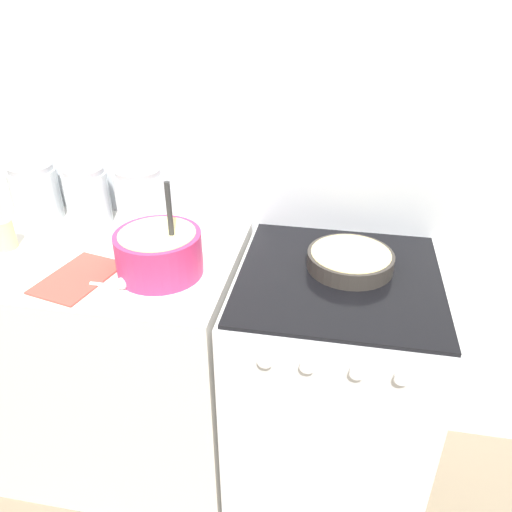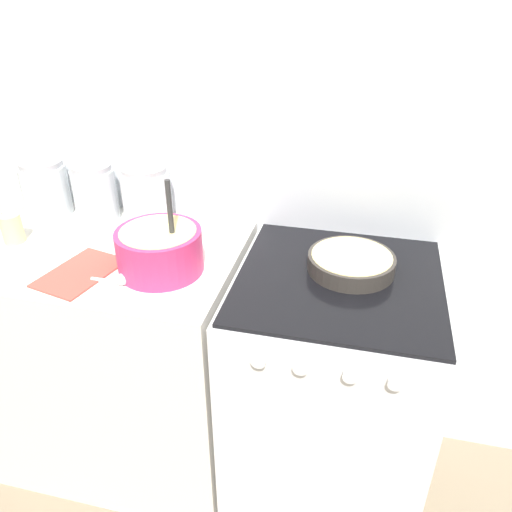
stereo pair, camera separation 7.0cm
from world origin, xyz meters
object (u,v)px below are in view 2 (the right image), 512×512
object	(u,v)px
mixing_bowl	(160,248)
baking_pan	(351,262)
storage_jar_left	(47,191)
stove	(328,391)
storage_jar_middle	(96,196)
storage_jar_right	(147,200)
tin_can	(12,228)

from	to	relation	value
mixing_bowl	baking_pan	distance (m)	0.59
storage_jar_left	stove	bearing A→B (deg)	-10.75
baking_pan	storage_jar_left	distance (m)	1.16
storage_jar_middle	storage_jar_right	bearing A→B (deg)	0.00
tin_can	storage_jar_right	bearing A→B (deg)	31.01
storage_jar_left	baking_pan	bearing A→B (deg)	-7.94
storage_jar_middle	tin_can	size ratio (longest dim) A/B	2.09
storage_jar_middle	stove	bearing A→B (deg)	-13.07
tin_can	mixing_bowl	bearing A→B (deg)	-5.77
baking_pan	stove	bearing A→B (deg)	-118.16
storage_jar_left	storage_jar_right	bearing A→B (deg)	0.00
baking_pan	tin_can	bearing A→B (deg)	-176.15
baking_pan	storage_jar_left	bearing A→B (deg)	172.06
stove	storage_jar_right	distance (m)	0.93
storage_jar_right	storage_jar_left	bearing A→B (deg)	180.00
baking_pan	storage_jar_left	size ratio (longest dim) A/B	1.30
storage_jar_left	tin_can	distance (m)	0.24
storage_jar_middle	storage_jar_left	bearing A→B (deg)	180.00
storage_jar_middle	storage_jar_right	xyz separation A→B (m)	(0.20, 0.00, 0.00)
mixing_bowl	baking_pan	bearing A→B (deg)	13.14
baking_pan	storage_jar_left	xyz separation A→B (m)	(-1.15, 0.16, 0.06)
storage_jar_right	tin_can	xyz separation A→B (m)	(-0.39, -0.24, -0.04)
mixing_bowl	storage_jar_middle	world-z (taller)	mixing_bowl
mixing_bowl	tin_can	xyz separation A→B (m)	(-0.56, 0.06, -0.03)
tin_can	stove	bearing A→B (deg)	1.23
storage_jar_left	tin_can	world-z (taller)	storage_jar_left
stove	storage_jar_right	size ratio (longest dim) A/B	4.29
storage_jar_left	storage_jar_middle	distance (m)	0.20
storage_jar_middle	tin_can	bearing A→B (deg)	-128.61
baking_pan	storage_jar_right	distance (m)	0.76
storage_jar_middle	storage_jar_right	world-z (taller)	storage_jar_right
baking_pan	tin_can	world-z (taller)	tin_can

